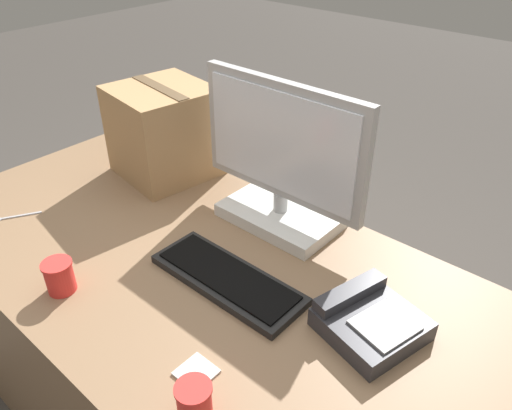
# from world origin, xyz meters

# --- Properties ---
(office_desk) EXTENTS (1.80, 0.90, 0.73)m
(office_desk) POSITION_xyz_m (0.00, 0.00, 0.37)
(office_desk) COLOR #8C6B4C
(office_desk) RESTS_ON ground_plane
(monitor) EXTENTS (0.55, 0.22, 0.45)m
(monitor) POSITION_xyz_m (0.06, 0.30, 0.92)
(monitor) COLOR white
(monitor) RESTS_ON office_desk
(keyboard) EXTENTS (0.43, 0.16, 0.03)m
(keyboard) POSITION_xyz_m (0.13, -0.01, 0.74)
(keyboard) COLOR black
(keyboard) RESTS_ON office_desk
(desk_phone) EXTENTS (0.25, 0.25, 0.08)m
(desk_phone) POSITION_xyz_m (0.50, 0.09, 0.76)
(desk_phone) COLOR #2D2D33
(desk_phone) RESTS_ON office_desk
(paper_cup_left) EXTENTS (0.08, 0.08, 0.09)m
(paper_cup_left) POSITION_xyz_m (-0.17, -0.31, 0.77)
(paper_cup_left) COLOR red
(paper_cup_left) RESTS_ON office_desk
(paper_cup_right) EXTENTS (0.07, 0.07, 0.09)m
(paper_cup_right) POSITION_xyz_m (0.36, -0.33, 0.77)
(paper_cup_right) COLOR red
(paper_cup_right) RESTS_ON office_desk
(spoon) EXTENTS (0.09, 0.13, 0.00)m
(spoon) POSITION_xyz_m (-0.59, -0.24, 0.73)
(spoon) COLOR #B2B2B7
(spoon) RESTS_ON office_desk
(cardboard_box) EXTENTS (0.35, 0.35, 0.32)m
(cardboard_box) POSITION_xyz_m (-0.45, 0.29, 0.89)
(cardboard_box) COLOR tan
(cardboard_box) RESTS_ON office_desk
(sticky_note_pad) EXTENTS (0.08, 0.08, 0.01)m
(sticky_note_pad) POSITION_xyz_m (0.29, -0.26, 0.73)
(sticky_note_pad) COLOR silver
(sticky_note_pad) RESTS_ON office_desk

